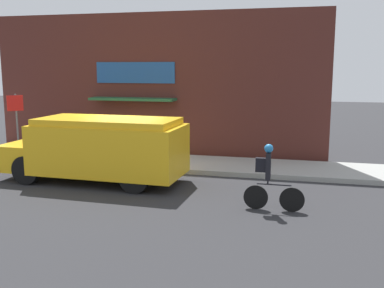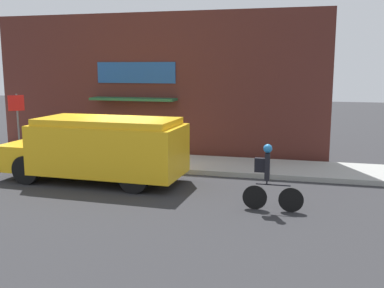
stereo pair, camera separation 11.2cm
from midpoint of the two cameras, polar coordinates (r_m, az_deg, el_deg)
name	(u,v)px [view 1 (the left image)]	position (r m, az deg, el deg)	size (l,w,h in m)	color
ground_plane	(126,171)	(16.12, -8.54, -3.37)	(70.00, 70.00, 0.00)	#2B2B2D
sidewalk	(139,161)	(17.27, -6.91, -2.17)	(28.00, 2.57, 0.17)	#999993
storefront	(152,85)	(18.49, -5.27, 7.41)	(13.99, 0.93, 5.78)	#4C231E
school_bus	(99,148)	(14.52, -11.90, -0.51)	(5.96, 2.69, 2.06)	yellow
cyclist	(269,178)	(11.61, 9.53, -4.22)	(1.55, 0.23, 1.73)	black
stop_sign_post	(16,115)	(18.76, -21.59, 3.47)	(0.45, 0.45, 2.44)	slate
trash_bin	(108,145)	(18.16, -10.76, -0.14)	(0.64, 0.64, 0.79)	#38383D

